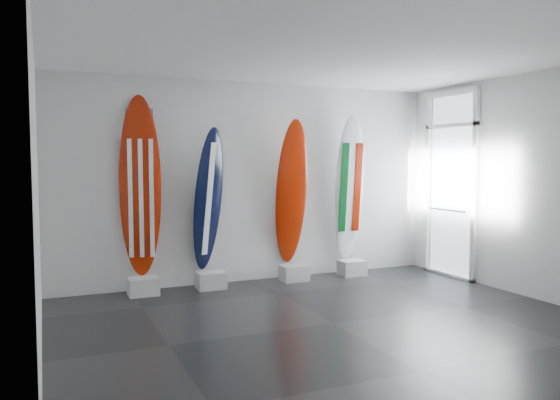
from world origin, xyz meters
name	(u,v)px	position (x,y,z in m)	size (l,w,h in m)	color
floor	(333,323)	(0.00, 0.00, 0.00)	(6.00, 6.00, 0.00)	black
ceiling	(335,52)	(0.00, 0.00, 3.00)	(6.00, 6.00, 0.00)	white
wall_back	(253,182)	(0.00, 2.50, 1.50)	(6.00, 6.00, 0.00)	silver
wall_front	(512,207)	(0.00, -2.50, 1.50)	(6.00, 6.00, 0.00)	silver
wall_left	(37,197)	(-3.00, 0.00, 1.50)	(5.00, 5.00, 0.00)	silver
wall_right	(533,185)	(3.00, 0.00, 1.50)	(5.00, 5.00, 0.00)	silver
display_block_usa	(143,286)	(-1.73, 2.18, 0.12)	(0.40, 0.30, 0.24)	silver
surfboard_usa	(140,187)	(-1.73, 2.28, 1.47)	(0.56, 0.08, 2.47)	#9E1B04
display_block_navy	(211,280)	(-0.78, 2.18, 0.12)	(0.40, 0.30, 0.24)	silver
surfboard_navy	(208,200)	(-0.78, 2.28, 1.27)	(0.47, 0.08, 2.09)	black
display_block_swiss	(294,273)	(0.53, 2.18, 0.12)	(0.40, 0.30, 0.24)	silver
surfboard_swiss	(291,193)	(0.53, 2.28, 1.34)	(0.51, 0.08, 2.24)	#9E1B04
display_block_italy	(352,268)	(1.56, 2.18, 0.12)	(0.40, 0.30, 0.24)	silver
surfboard_italy	(349,188)	(1.56, 2.28, 1.40)	(0.53, 0.08, 2.33)	white
wall_outlet	(85,270)	(-2.45, 2.48, 0.35)	(0.09, 0.02, 0.13)	silver
glass_door	(451,186)	(2.97, 1.55, 1.43)	(0.12, 1.16, 2.85)	white
balcony	(512,240)	(4.30, 1.55, 0.50)	(2.80, 2.20, 1.20)	slate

